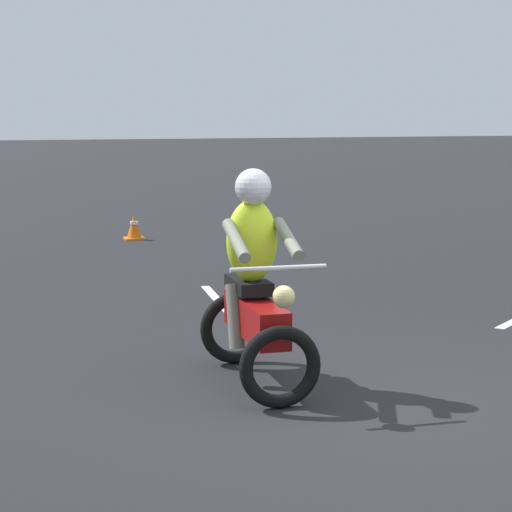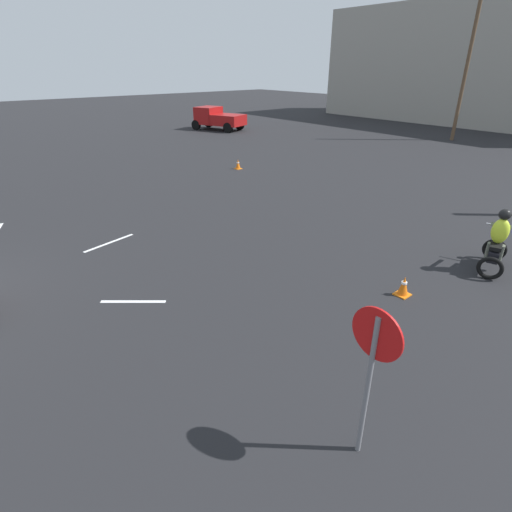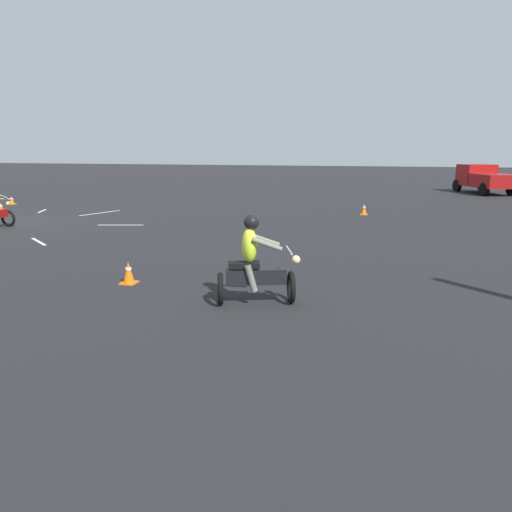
% 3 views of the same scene
% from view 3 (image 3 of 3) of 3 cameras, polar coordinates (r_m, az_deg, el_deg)
% --- Properties ---
extents(motorcycle_rider_background, '(1.02, 1.55, 1.66)m').
position_cam_3_polar(motorcycle_rider_background, '(9.03, -0.22, -1.08)').
color(motorcycle_rider_background, black).
rests_on(motorcycle_rider_background, ground).
extents(pickup_truck, '(4.54, 3.25, 1.73)m').
position_cam_3_polar(pickup_truck, '(33.92, 24.60, 8.09)').
color(pickup_truck, black).
rests_on(pickup_truck, ground).
extents(traffic_cone_near_left, '(0.32, 0.32, 0.48)m').
position_cam_3_polar(traffic_cone_near_left, '(21.67, 12.23, 5.24)').
color(traffic_cone_near_left, orange).
rests_on(traffic_cone_near_left, ground).
extents(traffic_cone_near_right, '(0.32, 0.32, 0.48)m').
position_cam_3_polar(traffic_cone_near_right, '(10.83, -14.36, -1.89)').
color(traffic_cone_near_right, orange).
rests_on(traffic_cone_near_right, ground).
extents(traffic_cone_mid_center, '(0.32, 0.32, 0.42)m').
position_cam_3_polar(traffic_cone_mid_center, '(27.83, -26.14, 5.73)').
color(traffic_cone_mid_center, orange).
rests_on(traffic_cone_mid_center, ground).
extents(traffic_cone_mid_left, '(0.32, 0.32, 0.44)m').
position_cam_3_polar(traffic_cone_mid_left, '(24.56, -27.12, 4.93)').
color(traffic_cone_mid_left, orange).
rests_on(traffic_cone_mid_left, ground).
extents(lane_stripe_ne, '(1.01, 1.20, 0.01)m').
position_cam_3_polar(lane_stripe_ne, '(16.55, -23.60, 1.53)').
color(lane_stripe_ne, silver).
rests_on(lane_stripe_ne, ground).
extents(lane_stripe_n, '(0.49, 1.65, 0.01)m').
position_cam_3_polar(lane_stripe_n, '(19.06, -15.21, 3.44)').
color(lane_stripe_n, silver).
rests_on(lane_stripe_n, ground).
extents(lane_stripe_w, '(2.05, 0.85, 0.01)m').
position_cam_3_polar(lane_stripe_w, '(22.79, -17.40, 4.72)').
color(lane_stripe_w, silver).
rests_on(lane_stripe_w, ground).
extents(lane_stripe_w_b, '(1.16, 0.52, 0.01)m').
position_cam_3_polar(lane_stripe_w_b, '(24.39, -23.26, 4.75)').
color(lane_stripe_w_b, silver).
rests_on(lane_stripe_w_b, ground).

